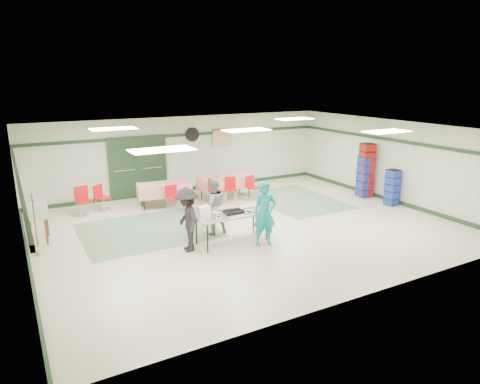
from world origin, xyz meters
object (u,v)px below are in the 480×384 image
chair_b (215,188)px  dining_table_a (226,181)px  printer_table (37,218)px  chair_c (252,185)px  volunteer_grey (213,206)px  crate_stack_red (366,170)px  volunteer_teal (265,214)px  crate_stack_blue_b (365,177)px  broom (35,223)px  chair_loose_b (83,198)px  volunteer_dark (187,220)px  office_printer (37,211)px  serving_table (232,215)px  chair_loose_a (101,195)px  chair_a (230,187)px  dining_table_b (164,189)px  chair_d (172,195)px  crate_stack_blue_a (392,188)px

chair_b → dining_table_a: bearing=22.3°
printer_table → chair_c: bearing=13.9°
volunteer_grey → printer_table: bearing=-19.7°
dining_table_a → crate_stack_red: 4.85m
crate_stack_red → printer_table: crate_stack_red is taller
volunteer_teal → chair_c: 4.23m
crate_stack_blue_b → broom: 10.38m
dining_table_a → chair_loose_b: 4.66m
volunteer_dark → office_printer: volunteer_dark is taller
broom → chair_b: bearing=30.4°
volunteer_grey → crate_stack_red: crate_stack_red is taller
serving_table → chair_loose_a: chair_loose_a is taller
volunteer_grey → chair_c: 3.59m
volunteer_dark → chair_a: bearing=146.0°
serving_table → dining_table_b: 3.85m
serving_table → printer_table: 4.89m
volunteer_grey → crate_stack_red: bearing=-170.9°
serving_table → chair_c: size_ratio=2.45×
volunteer_grey → printer_table: size_ratio=1.81×
volunteer_grey → chair_c: (2.61, 2.45, -0.28)m
serving_table → volunteer_grey: (-0.13, 0.79, 0.05)m
chair_d → chair_loose_a: chair_loose_a is taller
dining_table_b → chair_loose_a: size_ratio=2.12×
volunteer_teal → crate_stack_blue_a: volunteer_teal is taller
chair_d → crate_stack_blue_b: crate_stack_blue_b is taller
serving_table → chair_a: size_ratio=2.30×
chair_loose_b → crate_stack_red: size_ratio=0.47×
chair_loose_a → volunteer_grey: bearing=-97.0°
serving_table → printer_table: (-4.25, 2.42, -0.09)m
chair_loose_a → crate_stack_blue_a: crate_stack_blue_a is taller
crate_stack_blue_a → chair_b: bearing=149.9°
volunteer_dark → crate_stack_blue_b: size_ratio=1.09×
dining_table_a → dining_table_b: size_ratio=1.09×
volunteer_teal → chair_loose_b: 5.83m
printer_table → crate_stack_blue_b: bearing=2.3°
volunteer_teal → broom: (-4.95, 2.14, -0.05)m
chair_c → dining_table_a: bearing=122.9°
crate_stack_blue_a → printer_table: (-10.30, 2.04, 0.04)m
crate_stack_red → dining_table_b: bearing=160.9°
chair_loose_a → crate_stack_blue_a: bearing=-64.1°
chair_b → volunteer_grey: bearing=-134.3°
crate_stack_blue_b → chair_a: bearing=159.3°
chair_c → broom: broom is taller
printer_table → broom: (-0.08, -0.83, 0.12)m
volunteer_grey → broom: 4.27m
crate_stack_blue_b → broom: (-10.38, 0.01, 0.04)m
volunteer_grey → crate_stack_blue_b: size_ratio=1.08×
chair_loose_b → office_printer: size_ratio=1.90×
crate_stack_blue_a → chair_loose_b: bearing=157.4°
chair_b → chair_loose_b: chair_b is taller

